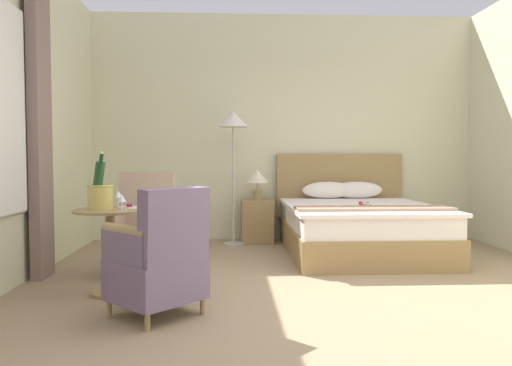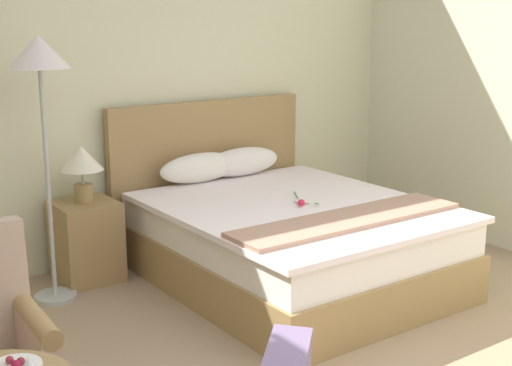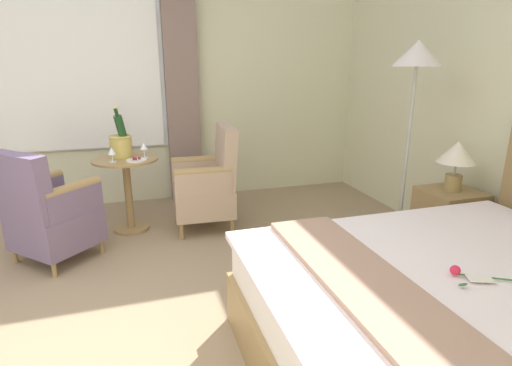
{
  "view_description": "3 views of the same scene",
  "coord_description": "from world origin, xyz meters",
  "px_view_note": "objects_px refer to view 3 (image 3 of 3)",
  "views": [
    {
      "loc": [
        -0.75,
        -3.7,
        1.13
      ],
      "look_at": [
        -0.49,
        1.39,
        0.88
      ],
      "focal_mm": 35.0,
      "sensor_mm": 36.0,
      "label": 1
    },
    {
      "loc": [
        -2.21,
        -1.69,
        1.86
      ],
      "look_at": [
        -0.15,
        1.19,
        1.02
      ],
      "focal_mm": 50.0,
      "sensor_mm": 36.0,
      "label": 2
    },
    {
      "loc": [
        2.07,
        0.54,
        1.53
      ],
      "look_at": [
        -0.36,
        1.28,
        0.79
      ],
      "focal_mm": 28.0,
      "sensor_mm": 36.0,
      "label": 3
    }
  ],
  "objects_px": {
    "armchair_by_window": "(208,184)",
    "armchair_facing_bed": "(49,214)",
    "nightstand": "(447,224)",
    "bedside_lamp": "(457,156)",
    "snack_plate": "(136,160)",
    "side_table_round": "(128,186)",
    "floor_lamp_brass": "(416,72)",
    "wine_glass_near_bucket": "(112,152)",
    "bed": "(485,317)",
    "wine_glass_near_edge": "(144,147)",
    "champagne_bucket": "(121,143)"
  },
  "relations": [
    {
      "from": "bedside_lamp",
      "to": "champagne_bucket",
      "type": "xyz_separation_m",
      "value": [
        -1.42,
        -2.53,
        -0.01
      ]
    },
    {
      "from": "bed",
      "to": "floor_lamp_brass",
      "type": "distance_m",
      "value": 1.97
    },
    {
      "from": "bed",
      "to": "nightstand",
      "type": "xyz_separation_m",
      "value": [
        -1.15,
        0.8,
        -0.04
      ]
    },
    {
      "from": "bed",
      "to": "armchair_facing_bed",
      "type": "height_order",
      "value": "bed"
    },
    {
      "from": "bed",
      "to": "bedside_lamp",
      "type": "xyz_separation_m",
      "value": [
        -1.15,
        0.8,
        0.53
      ]
    },
    {
      "from": "floor_lamp_brass",
      "to": "snack_plate",
      "type": "distance_m",
      "value": 2.49
    },
    {
      "from": "bed",
      "to": "snack_plate",
      "type": "xyz_separation_m",
      "value": [
        -2.37,
        -1.6,
        0.39
      ]
    },
    {
      "from": "champagne_bucket",
      "to": "snack_plate",
      "type": "xyz_separation_m",
      "value": [
        0.2,
        0.13,
        -0.13
      ]
    },
    {
      "from": "armchair_by_window",
      "to": "wine_glass_near_bucket",
      "type": "bearing_deg",
      "value": -91.85
    },
    {
      "from": "floor_lamp_brass",
      "to": "snack_plate",
      "type": "xyz_separation_m",
      "value": [
        -0.9,
        -2.19,
        -0.77
      ]
    },
    {
      "from": "nightstand",
      "to": "armchair_facing_bed",
      "type": "height_order",
      "value": "armchair_facing_bed"
    },
    {
      "from": "wine_glass_near_bucket",
      "to": "snack_plate",
      "type": "xyz_separation_m",
      "value": [
        0.01,
        0.2,
        -0.08
      ]
    },
    {
      "from": "side_table_round",
      "to": "armchair_facing_bed",
      "type": "xyz_separation_m",
      "value": [
        0.48,
        -0.6,
        -0.04
      ]
    },
    {
      "from": "bed",
      "to": "wine_glass_near_edge",
      "type": "height_order",
      "value": "bed"
    },
    {
      "from": "armchair_facing_bed",
      "to": "nightstand",
      "type": "bearing_deg",
      "value": 74.45
    },
    {
      "from": "floor_lamp_brass",
      "to": "side_table_round",
      "type": "xyz_separation_m",
      "value": [
        -1.03,
        -2.29,
        -1.04
      ]
    },
    {
      "from": "wine_glass_near_bucket",
      "to": "armchair_facing_bed",
      "type": "distance_m",
      "value": 0.73
    },
    {
      "from": "bed",
      "to": "armchair_by_window",
      "type": "xyz_separation_m",
      "value": [
        -2.36,
        -0.96,
        0.11
      ]
    },
    {
      "from": "floor_lamp_brass",
      "to": "wine_glass_near_edge",
      "type": "relative_size",
      "value": 12.17
    },
    {
      "from": "champagne_bucket",
      "to": "armchair_by_window",
      "type": "bearing_deg",
      "value": 74.26
    },
    {
      "from": "wine_glass_near_bucket",
      "to": "armchair_by_window",
      "type": "height_order",
      "value": "armchair_by_window"
    },
    {
      "from": "nightstand",
      "to": "wine_glass_near_edge",
      "type": "bearing_deg",
      "value": -119.55
    },
    {
      "from": "side_table_round",
      "to": "armchair_by_window",
      "type": "xyz_separation_m",
      "value": [
        0.15,
        0.75,
        -0.01
      ]
    },
    {
      "from": "bedside_lamp",
      "to": "floor_lamp_brass",
      "type": "distance_m",
      "value": 0.74
    },
    {
      "from": "floor_lamp_brass",
      "to": "wine_glass_near_edge",
      "type": "distance_m",
      "value": 2.44
    },
    {
      "from": "wine_glass_near_edge",
      "to": "armchair_by_window",
      "type": "relative_size",
      "value": 0.14
    },
    {
      "from": "bedside_lamp",
      "to": "champagne_bucket",
      "type": "distance_m",
      "value": 2.9
    },
    {
      "from": "floor_lamp_brass",
      "to": "bed",
      "type": "bearing_deg",
      "value": -21.76
    },
    {
      "from": "nightstand",
      "to": "floor_lamp_brass",
      "type": "relative_size",
      "value": 0.33
    },
    {
      "from": "wine_glass_near_bucket",
      "to": "armchair_by_window",
      "type": "distance_m",
      "value": 0.92
    },
    {
      "from": "snack_plate",
      "to": "floor_lamp_brass",
      "type": "bearing_deg",
      "value": 67.74
    },
    {
      "from": "wine_glass_near_bucket",
      "to": "champagne_bucket",
      "type": "bearing_deg",
      "value": 157.69
    },
    {
      "from": "nightstand",
      "to": "armchair_facing_bed",
      "type": "relative_size",
      "value": 0.62
    },
    {
      "from": "bedside_lamp",
      "to": "armchair_by_window",
      "type": "bearing_deg",
      "value": -124.35
    },
    {
      "from": "champagne_bucket",
      "to": "wine_glass_near_edge",
      "type": "relative_size",
      "value": 3.34
    },
    {
      "from": "floor_lamp_brass",
      "to": "side_table_round",
      "type": "distance_m",
      "value": 2.72
    },
    {
      "from": "bedside_lamp",
      "to": "snack_plate",
      "type": "relative_size",
      "value": 2.24
    },
    {
      "from": "side_table_round",
      "to": "armchair_facing_bed",
      "type": "height_order",
      "value": "armchair_facing_bed"
    },
    {
      "from": "nightstand",
      "to": "floor_lamp_brass",
      "type": "height_order",
      "value": "floor_lamp_brass"
    },
    {
      "from": "bedside_lamp",
      "to": "wine_glass_near_bucket",
      "type": "distance_m",
      "value": 2.89
    },
    {
      "from": "side_table_round",
      "to": "bed",
      "type": "bearing_deg",
      "value": 34.23
    },
    {
      "from": "wine_glass_near_edge",
      "to": "side_table_round",
      "type": "bearing_deg",
      "value": -98.87
    },
    {
      "from": "snack_plate",
      "to": "armchair_facing_bed",
      "type": "bearing_deg",
      "value": -63.36
    },
    {
      "from": "nightstand",
      "to": "armchair_facing_bed",
      "type": "distance_m",
      "value": 3.23
    },
    {
      "from": "snack_plate",
      "to": "armchair_facing_bed",
      "type": "distance_m",
      "value": 0.85
    },
    {
      "from": "armchair_by_window",
      "to": "armchair_facing_bed",
      "type": "bearing_deg",
      "value": -75.9
    },
    {
      "from": "bedside_lamp",
      "to": "wine_glass_near_bucket",
      "type": "xyz_separation_m",
      "value": [
        -1.23,
        -2.61,
        -0.06
      ]
    },
    {
      "from": "floor_lamp_brass",
      "to": "armchair_facing_bed",
      "type": "xyz_separation_m",
      "value": [
        -0.54,
        -2.89,
        -1.08
      ]
    },
    {
      "from": "floor_lamp_brass",
      "to": "armchair_by_window",
      "type": "bearing_deg",
      "value": -119.74
    },
    {
      "from": "snack_plate",
      "to": "armchair_facing_bed",
      "type": "height_order",
      "value": "armchair_facing_bed"
    }
  ]
}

